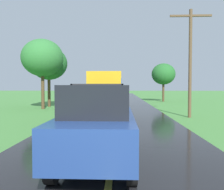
{
  "coord_description": "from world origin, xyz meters",
  "views": [
    {
      "loc": [
        0.25,
        -1.9,
        1.97
      ],
      "look_at": [
        -0.37,
        13.18,
        1.4
      ],
      "focal_mm": 37.16,
      "sensor_mm": 36.0,
      "label": 1
    }
  ],
  "objects_px": {
    "roadside_tree_far_left": "(42,58)",
    "following_car": "(98,123)",
    "banana_truck_near": "(104,95)",
    "banana_truck_far": "(112,91)",
    "roadside_tree_mid_right": "(49,64)",
    "utility_pole_roadside": "(190,58)",
    "roadside_tree_near_left": "(163,74)"
  },
  "relations": [
    {
      "from": "banana_truck_far",
      "to": "roadside_tree_near_left",
      "type": "distance_m",
      "value": 8.21
    },
    {
      "from": "banana_truck_near",
      "to": "banana_truck_far",
      "type": "relative_size",
      "value": 1.0
    },
    {
      "from": "following_car",
      "to": "roadside_tree_far_left",
      "type": "bearing_deg",
      "value": 113.76
    },
    {
      "from": "roadside_tree_near_left",
      "to": "roadside_tree_mid_right",
      "type": "distance_m",
      "value": 14.74
    },
    {
      "from": "banana_truck_far",
      "to": "roadside_tree_far_left",
      "type": "xyz_separation_m",
      "value": [
        -5.77,
        -5.63,
        2.93
      ]
    },
    {
      "from": "roadside_tree_mid_right",
      "to": "utility_pole_roadside",
      "type": "bearing_deg",
      "value": -32.93
    },
    {
      "from": "roadside_tree_far_left",
      "to": "following_car",
      "type": "bearing_deg",
      "value": -66.24
    },
    {
      "from": "roadside_tree_mid_right",
      "to": "following_car",
      "type": "height_order",
      "value": "roadside_tree_mid_right"
    },
    {
      "from": "banana_truck_near",
      "to": "following_car",
      "type": "relative_size",
      "value": 1.42
    },
    {
      "from": "roadside_tree_mid_right",
      "to": "roadside_tree_far_left",
      "type": "height_order",
      "value": "roadside_tree_far_left"
    },
    {
      "from": "banana_truck_near",
      "to": "following_car",
      "type": "bearing_deg",
      "value": -86.56
    },
    {
      "from": "banana_truck_far",
      "to": "roadside_tree_mid_right",
      "type": "relative_size",
      "value": 1.01
    },
    {
      "from": "banana_truck_near",
      "to": "banana_truck_far",
      "type": "bearing_deg",
      "value": 89.77
    },
    {
      "from": "banana_truck_near",
      "to": "utility_pole_roadside",
      "type": "height_order",
      "value": "utility_pole_roadside"
    },
    {
      "from": "banana_truck_near",
      "to": "banana_truck_far",
      "type": "distance_m",
      "value": 11.68
    },
    {
      "from": "banana_truck_far",
      "to": "roadside_tree_near_left",
      "type": "height_order",
      "value": "roadside_tree_near_left"
    },
    {
      "from": "roadside_tree_near_left",
      "to": "roadside_tree_far_left",
      "type": "distance_m",
      "value": 16.0
    },
    {
      "from": "following_car",
      "to": "banana_truck_near",
      "type": "bearing_deg",
      "value": 93.44
    },
    {
      "from": "banana_truck_far",
      "to": "roadside_tree_far_left",
      "type": "distance_m",
      "value": 8.58
    },
    {
      "from": "utility_pole_roadside",
      "to": "banana_truck_near",
      "type": "bearing_deg",
      "value": -168.56
    },
    {
      "from": "roadside_tree_mid_right",
      "to": "roadside_tree_far_left",
      "type": "relative_size",
      "value": 0.96
    },
    {
      "from": "banana_truck_near",
      "to": "roadside_tree_near_left",
      "type": "xyz_separation_m",
      "value": [
        6.45,
        16.38,
        2.06
      ]
    },
    {
      "from": "banana_truck_far",
      "to": "roadside_tree_near_left",
      "type": "relative_size",
      "value": 1.19
    },
    {
      "from": "banana_truck_near",
      "to": "following_car",
      "type": "height_order",
      "value": "banana_truck_near"
    },
    {
      "from": "utility_pole_roadside",
      "to": "roadside_tree_mid_right",
      "type": "bearing_deg",
      "value": 147.07
    },
    {
      "from": "roadside_tree_near_left",
      "to": "utility_pole_roadside",
      "type": "bearing_deg",
      "value": -94.08
    },
    {
      "from": "banana_truck_far",
      "to": "utility_pole_roadside",
      "type": "xyz_separation_m",
      "value": [
        5.31,
        -10.59,
        2.27
      ]
    },
    {
      "from": "roadside_tree_near_left",
      "to": "following_car",
      "type": "relative_size",
      "value": 1.19
    },
    {
      "from": "banana_truck_near",
      "to": "roadside_tree_mid_right",
      "type": "distance_m",
      "value": 10.61
    },
    {
      "from": "banana_truck_far",
      "to": "following_car",
      "type": "height_order",
      "value": "banana_truck_far"
    },
    {
      "from": "banana_truck_near",
      "to": "roadside_tree_mid_right",
      "type": "relative_size",
      "value": 1.01
    },
    {
      "from": "banana_truck_far",
      "to": "roadside_tree_far_left",
      "type": "height_order",
      "value": "roadside_tree_far_left"
    }
  ]
}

